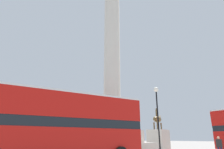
{
  "coord_description": "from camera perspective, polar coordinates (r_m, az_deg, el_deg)",
  "views": [
    {
      "loc": [
        -10.97,
        -17.66,
        1.47
      ],
      "look_at": [
        0.0,
        0.0,
        8.17
      ],
      "focal_mm": 32.0,
      "sensor_mm": 36.0,
      "label": 1
    }
  ],
  "objects": [
    {
      "name": "monument_column",
      "position": [
        21.41,
        0.0,
        -3.98
      ],
      "size": [
        6.28,
        6.28,
        22.51
      ],
      "color": "beige",
      "rests_on": "ground_plane"
    },
    {
      "name": "equestrian_statue",
      "position": [
        30.78,
        13.14,
        -17.04
      ],
      "size": [
        3.84,
        3.37,
        5.84
      ],
      "rotation": [
        0.0,
        0.0,
        0.41
      ],
      "color": "beige",
      "rests_on": "ground_plane"
    },
    {
      "name": "bus_a",
      "position": [
        12.96,
        -16.24,
        -13.31
      ],
      "size": [
        11.44,
        2.84,
        4.23
      ],
      "rotation": [
        0.0,
        0.0,
        -0.0
      ],
      "color": "#B7140F",
      "rests_on": "ground_plane"
    },
    {
      "name": "street_lamp",
      "position": [
        21.46,
        12.84,
        -9.81
      ],
      "size": [
        0.52,
        0.52,
        6.73
      ],
      "color": "black",
      "rests_on": "ground_plane"
    },
    {
      "name": "pedestrian_near_lamp",
      "position": [
        19.54,
        28.35,
        -17.49
      ],
      "size": [
        0.45,
        0.4,
        1.65
      ],
      "rotation": [
        0.0,
        0.0,
        2.48
      ],
      "color": "#192347",
      "rests_on": "ground_plane"
    }
  ]
}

